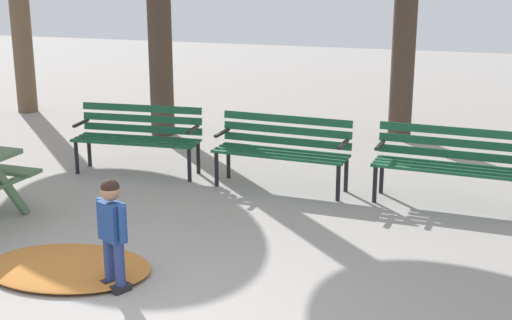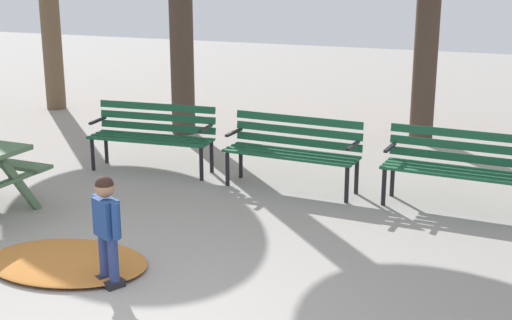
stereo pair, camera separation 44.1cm
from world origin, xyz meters
The scene contains 5 objects.
park_bench_far_left centered at (-1.68, 3.99, 0.51)m, with size 1.63×0.57×0.85m.
park_bench_left centered at (0.23, 3.93, 0.51)m, with size 1.63×0.56×0.85m.
park_bench_right centered at (2.13, 3.89, 0.51)m, with size 1.63×0.57×0.85m.
child_standing centered at (-0.35, 0.84, 0.55)m, with size 0.33×0.25×0.95m.
leaf_pile centered at (-0.92, 1.04, 0.04)m, with size 1.49×1.05×0.07m, color #B26B2D.
Camera 2 is at (2.81, -3.88, 2.64)m, focal length 50.55 mm.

